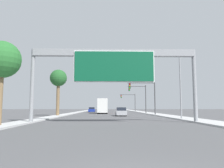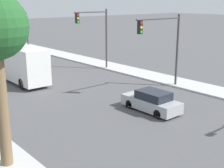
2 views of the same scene
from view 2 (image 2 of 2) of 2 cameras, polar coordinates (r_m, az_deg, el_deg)
sidewalk_right at (r=46.50m, az=-9.56°, el=5.43°), size 3.00×120.00×0.15m
car_mid_center at (r=22.38m, az=7.24°, el=-3.20°), size 1.79×4.41×1.51m
truck_box_primary at (r=30.93m, az=-16.32°, el=3.43°), size 2.30×8.10×3.49m
traffic_light_near_intersection at (r=27.36m, az=9.76°, el=8.07°), size 5.37×0.32×6.51m
traffic_light_mid_block at (r=34.80m, az=-2.72°, el=9.84°), size 4.36×0.32×6.76m
traffic_light_far_intersection at (r=51.88m, az=-17.02°, el=10.38°), size 5.11×0.32×5.89m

